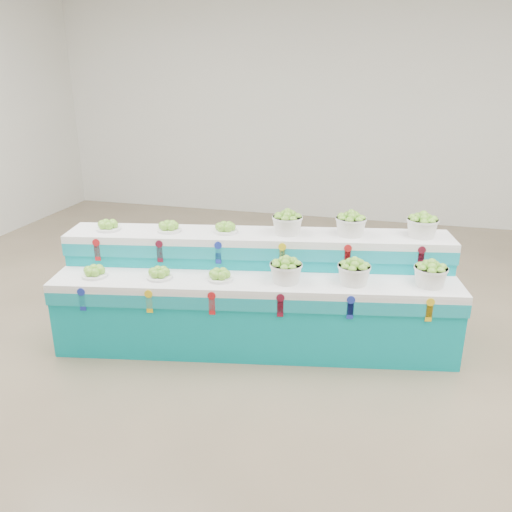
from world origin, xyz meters
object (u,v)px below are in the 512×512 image
Objects in this scene: display_stand at (256,292)px; basket_upper_right at (422,225)px; plate_upper_mid at (169,226)px; basket_lower_left at (286,270)px.

basket_upper_right reaches higher than display_stand.
display_stand is 1.05m from plate_upper_mid.
display_stand reaches higher than basket_lower_left.
basket_upper_right is (1.46, 0.51, 0.62)m from display_stand.
basket_lower_left is at bearing -39.03° from display_stand.
basket_upper_right is at bearing 8.46° from display_stand.
display_stand is at bearing -4.08° from plate_upper_mid.
plate_upper_mid reaches higher than basket_lower_left.
basket_lower_left is at bearing -149.22° from basket_upper_right.
display_stand is 15.49× the size of plate_upper_mid.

